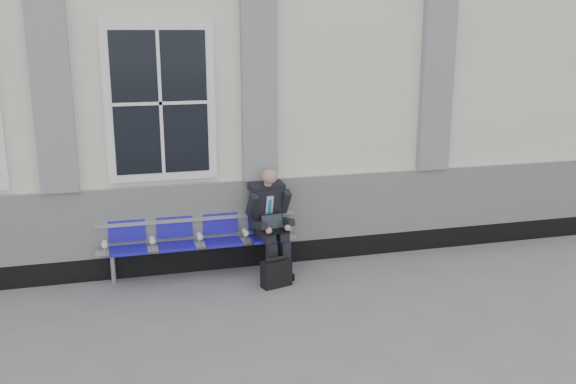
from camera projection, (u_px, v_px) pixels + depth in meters
name	position (u px, v px, depth m)	size (l,w,h in m)	color
ground	(148.00, 324.00, 7.03)	(70.00, 70.00, 0.00)	slate
station_building	(126.00, 91.00, 9.71)	(14.40, 4.40, 4.49)	silver
bench	(199.00, 234.00, 8.32)	(2.60, 0.47, 0.91)	#9EA0A3
businessman	(270.00, 216.00, 8.38)	(0.59, 0.79, 1.40)	black
briefcase	(276.00, 273.00, 8.01)	(0.41, 0.25, 0.39)	black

